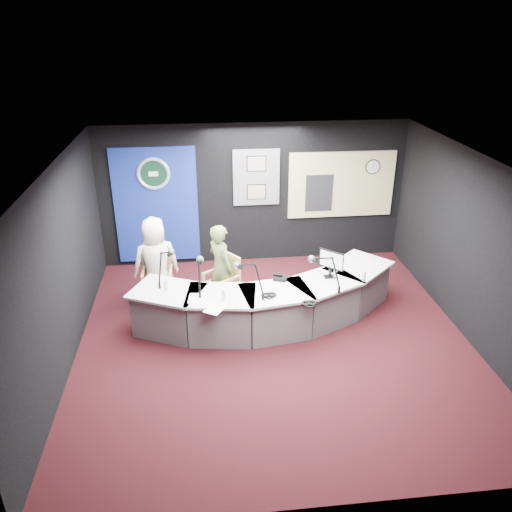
{
  "coord_description": "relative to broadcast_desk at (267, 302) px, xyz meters",
  "views": [
    {
      "loc": [
        -1.03,
        -6.58,
        4.59
      ],
      "look_at": [
        -0.2,
        0.8,
        1.1
      ],
      "focal_mm": 36.0,
      "sensor_mm": 36.0,
      "label": 1
    }
  ],
  "objects": [
    {
      "name": "desk_phone",
      "position": [
        0.22,
        0.06,
        0.4
      ],
      "size": [
        0.26,
        0.23,
        0.05
      ],
      "primitive_type": "cube",
      "rotation": [
        0.0,
        0.0,
        -0.36
      ],
      "color": "black",
      "rests_on": "broadcast_desk"
    },
    {
      "name": "wall_left",
      "position": [
        -2.95,
        -0.55,
        1.02
      ],
      "size": [
        0.02,
        6.0,
        2.8
      ],
      "primitive_type": "cube",
      "color": "black",
      "rests_on": "ground"
    },
    {
      "name": "booth_glow",
      "position": [
        1.8,
        2.41,
        1.18
      ],
      "size": [
        2.0,
        0.02,
        1.2
      ],
      "primitive_type": "cube",
      "color": "#FFD1A1",
      "rests_on": "booth_window_frame"
    },
    {
      "name": "equipment_rack",
      "position": [
        1.35,
        2.39,
        1.03
      ],
      "size": [
        0.55,
        0.02,
        0.75
      ],
      "primitive_type": "cube",
      "color": "black",
      "rests_on": "booth_window_frame"
    },
    {
      "name": "person_man",
      "position": [
        -1.79,
        0.82,
        0.42
      ],
      "size": [
        0.88,
        0.69,
        1.6
      ],
      "primitive_type": "imported",
      "rotation": [
        0.0,
        0.0,
        3.39
      ],
      "color": "#FFE7CB",
      "rests_on": "ground"
    },
    {
      "name": "armchair_left",
      "position": [
        -1.79,
        0.82,
        0.15
      ],
      "size": [
        0.6,
        0.6,
        1.05
      ],
      "primitive_type": null,
      "rotation": [
        0.0,
        0.0,
        -0.02
      ],
      "color": "tan",
      "rests_on": "ground"
    },
    {
      "name": "headphones_near",
      "position": [
        0.52,
        -0.75,
        0.39
      ],
      "size": [
        0.23,
        0.23,
        0.04
      ],
      "primitive_type": "torus",
      "color": "black",
      "rests_on": "broadcast_desk"
    },
    {
      "name": "person_woman",
      "position": [
        -0.71,
        0.56,
        0.39
      ],
      "size": [
        0.61,
        0.67,
        1.53
      ],
      "primitive_type": "imported",
      "rotation": [
        0.0,
        0.0,
        2.13
      ],
      "color": "#5A6C38",
      "rests_on": "ground"
    },
    {
      "name": "boom_mic_c",
      "position": [
        -0.31,
        -0.29,
        0.68
      ],
      "size": [
        0.47,
        0.63,
        0.6
      ],
      "primitive_type": null,
      "color": "black",
      "rests_on": "broadcast_desk"
    },
    {
      "name": "ground",
      "position": [
        0.05,
        -0.55,
        -0.38
      ],
      "size": [
        6.0,
        6.0,
        0.0
      ],
      "primitive_type": "plane",
      "color": "black",
      "rests_on": "ground"
    },
    {
      "name": "booth_window_frame",
      "position": [
        1.8,
        2.42,
        1.18
      ],
      "size": [
        2.12,
        0.06,
        1.32
      ],
      "primitive_type": "cube",
      "color": "#CFC281",
      "rests_on": "wall_back"
    },
    {
      "name": "paper_stack",
      "position": [
        -1.13,
        -0.39,
        0.38
      ],
      "size": [
        0.24,
        0.32,
        0.0
      ],
      "primitive_type": "cube",
      "rotation": [
        0.0,
        0.0,
        -0.12
      ],
      "color": "white",
      "rests_on": "broadcast_desk"
    },
    {
      "name": "armchair_right",
      "position": [
        -0.71,
        0.56,
        0.14
      ],
      "size": [
        0.8,
        0.8,
        1.02
      ],
      "primitive_type": null,
      "rotation": [
        0.0,
        0.0,
        -0.95
      ],
      "color": "tan",
      "rests_on": "ground"
    },
    {
      "name": "notepad",
      "position": [
        -0.85,
        -0.72,
        0.38
      ],
      "size": [
        0.38,
        0.41,
        0.0
      ],
      "primitive_type": "cube",
      "rotation": [
        0.0,
        0.0,
        -0.57
      ],
      "color": "white",
      "rests_on": "broadcast_desk"
    },
    {
      "name": "framed_photo_upper",
      "position": [
        0.1,
        2.39,
        1.65
      ],
      "size": [
        0.34,
        0.02,
        0.27
      ],
      "primitive_type": "cube",
      "color": "gray",
      "rests_on": "pinboard"
    },
    {
      "name": "boom_mic_b",
      "position": [
        -1.06,
        -0.07,
        0.68
      ],
      "size": [
        0.16,
        0.74,
        0.6
      ],
      "primitive_type": null,
      "color": "black",
      "rests_on": "broadcast_desk"
    },
    {
      "name": "wall_back",
      "position": [
        0.05,
        2.45,
        1.02
      ],
      "size": [
        6.0,
        0.02,
        2.8
      ],
      "primitive_type": "cube",
      "color": "black",
      "rests_on": "ground"
    },
    {
      "name": "backdrop_panel",
      "position": [
        -1.85,
        2.42,
        0.88
      ],
      "size": [
        1.6,
        0.05,
        2.3
      ],
      "primitive_type": "cube",
      "color": "navy",
      "rests_on": "wall_back"
    },
    {
      "name": "framed_photo_lower",
      "position": [
        0.1,
        2.39,
        1.09
      ],
      "size": [
        0.34,
        0.02,
        0.27
      ],
      "primitive_type": "cube",
      "color": "gray",
      "rests_on": "pinboard"
    },
    {
      "name": "wall_front",
      "position": [
        0.05,
        -3.55,
        1.02
      ],
      "size": [
        6.0,
        0.02,
        2.8
      ],
      "primitive_type": "cube",
      "color": "black",
      "rests_on": "ground"
    },
    {
      "name": "broadcast_desk",
      "position": [
        0.0,
        0.0,
        0.0
      ],
      "size": [
        4.5,
        1.9,
        0.75
      ],
      "primitive_type": null,
      "color": "silver",
      "rests_on": "ground"
    },
    {
      "name": "water_bottles",
      "position": [
        -0.02,
        -0.23,
        0.46
      ],
      "size": [
        3.18,
        0.57,
        0.18
      ],
      "primitive_type": null,
      "color": "silver",
      "rests_on": "broadcast_desk"
    },
    {
      "name": "headphones_far",
      "position": [
        -0.03,
        -0.44,
        0.39
      ],
      "size": [
        0.22,
        0.22,
        0.04
      ],
      "primitive_type": "torus",
      "color": "black",
      "rests_on": "broadcast_desk"
    },
    {
      "name": "pinboard",
      "position": [
        0.1,
        2.42,
        1.38
      ],
      "size": [
        0.9,
        0.04,
        1.1
      ],
      "primitive_type": "cube",
      "color": "slate",
      "rests_on": "wall_back"
    },
    {
      "name": "computer_monitor",
      "position": [
        1.03,
        0.06,
        0.7
      ],
      "size": [
        0.35,
        0.33,
        0.31
      ],
      "primitive_type": "cube",
      "rotation": [
        0.0,
        0.0,
        -0.75
      ],
      "color": "black",
      "rests_on": "broadcast_desk"
    },
    {
      "name": "agency_seal",
      "position": [
        -1.85,
        2.38,
        1.52
      ],
      "size": [
        0.63,
        0.07,
        0.63
      ],
      "primitive_type": "torus",
      "rotation": [
        1.57,
        0.0,
        0.0
      ],
      "color": "silver",
      "rests_on": "backdrop_panel"
    },
    {
      "name": "wall_right",
      "position": [
        3.05,
        -0.55,
        1.02
      ],
      "size": [
        0.02,
        6.0,
        2.8
      ],
      "primitive_type": "cube",
      "color": "black",
      "rests_on": "ground"
    },
    {
      "name": "ceiling",
      "position": [
        0.05,
        -0.55,
        2.42
      ],
      "size": [
        6.0,
        6.0,
        0.02
      ],
      "primitive_type": "cube",
      "color": "silver",
      "rests_on": "ground"
    },
    {
      "name": "boom_mic_a",
      "position": [
        -1.6,
        0.28,
        0.68
      ],
      "size": [
        0.3,
        0.71,
        0.6
      ],
      "primitive_type": null,
      "color": "black",
      "rests_on": "broadcast_desk"
    },
    {
      "name": "boom_mic_d",
      "position": [
        0.88,
        -0.2,
        0.68
      ],
      "size": [
        0.45,
        0.64,
        0.6
      ],
      "primitive_type": null,
      "color": "black",
      "rests_on": "broadcast_desk"
    },
    {
      "name": "wall_clock",
      "position": [
        2.4,
        2.39,
        1.52
      ],
      "size": [
        0.28,
        0.01,
        0.28
      ],
      "primitive_type": "cylinder",
      "rotation": [
        1.57,
        0.0,
        0.0
      ],
      "color": "white",
      "rests_on": "booth_window_frame"
    },
    {
      "name": "draped_jacket",
      "position": [
        -1.81,
        1.07,
        0.24
      ],
      "size": [
        0.5,
        0.11,
        0.7
      ],
      "primitive_type": "cube",
      "rotation": [
        0.0,
        0.0,
        -0.02
      ],
      "color": "gray",
      "rests_on": "armchair_left"
    },
    {
      "name": "seal_center",
      "position": [
        -1.85,
        2.38,
        1.52
      ],
      "size": [
        0.48,
        0.01,
        0.48
      ],
      "primitive_type": "cylinder",
      "rotation": [
        1.57,
        0.0,
        0.0
      ],
      "color": "black",
      "rests_on": "backdrop_panel"
    }
  ]
}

